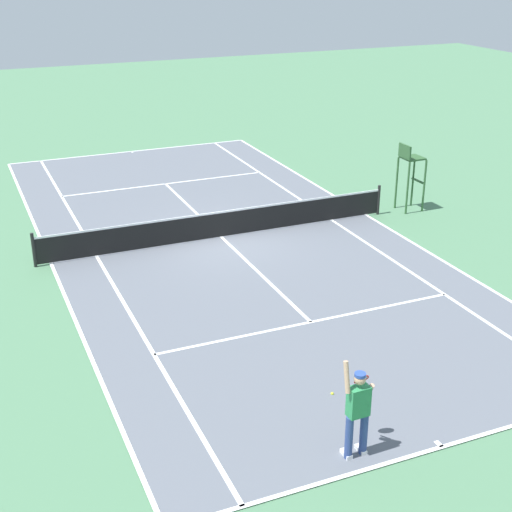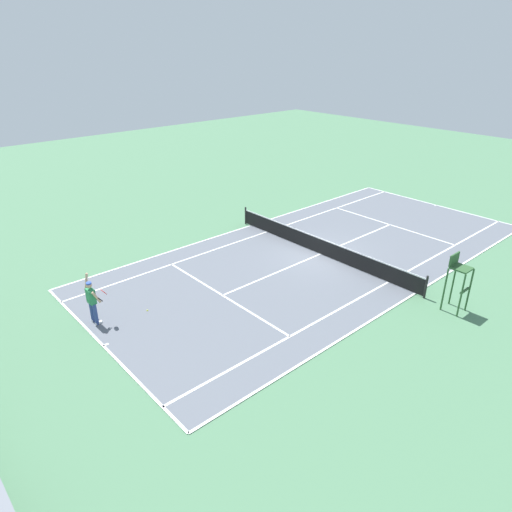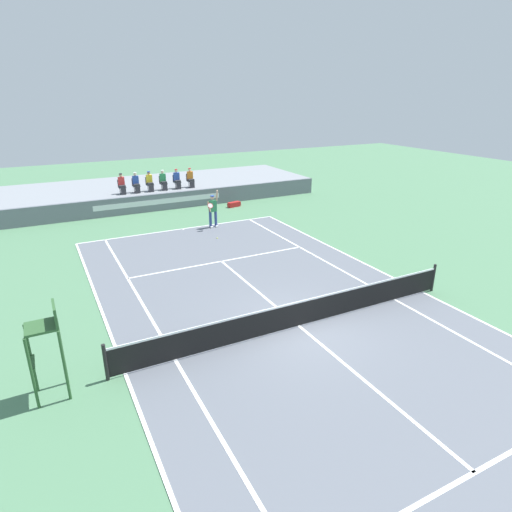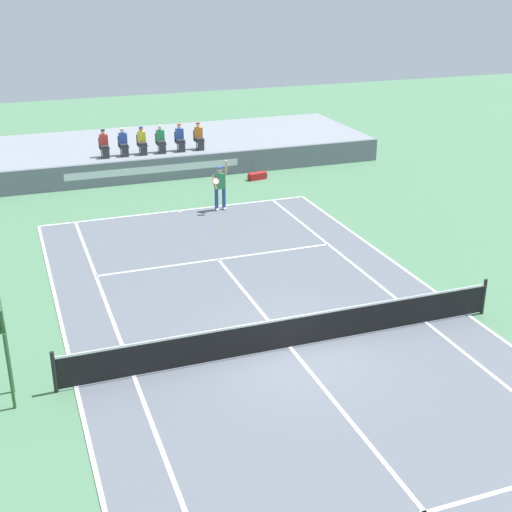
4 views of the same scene
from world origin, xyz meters
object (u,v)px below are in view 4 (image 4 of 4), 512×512
tennis_ball (221,226)px  equipment_bag (257,176)px  spectator_seated_5 (199,137)px  spectator_seated_4 (180,138)px  tennis_player (220,187)px  spectator_seated_0 (104,144)px  spectator_seated_3 (161,140)px  spectator_seated_1 (123,143)px  spectator_seated_2 (142,141)px

tennis_ball → equipment_bag: size_ratio=0.07×
spectator_seated_5 → spectator_seated_4: bearing=180.0°
tennis_player → equipment_bag: tennis_player is taller
spectator_seated_0 → spectator_seated_4: bearing=0.0°
tennis_player → equipment_bag: 4.82m
spectator_seated_3 → equipment_bag: spectator_seated_3 is taller
spectator_seated_3 → spectator_seated_4: 0.93m
spectator_seated_1 → equipment_bag: spectator_seated_1 is taller
spectator_seated_3 → equipment_bag: size_ratio=1.34×
spectator_seated_4 → tennis_player: (0.09, -6.02, -0.70)m
spectator_seated_3 → tennis_ball: size_ratio=18.60×
equipment_bag → spectator_seated_5: bearing=132.6°
spectator_seated_0 → spectator_seated_5: size_ratio=1.00×
spectator_seated_1 → spectator_seated_3: bearing=0.0°
spectator_seated_2 → spectator_seated_5: 2.74m
spectator_seated_0 → spectator_seated_4: 3.56m
spectator_seated_5 → tennis_player: size_ratio=0.61×
tennis_player → tennis_ball: size_ratio=30.63×
tennis_player → spectator_seated_5: bearing=82.1°
equipment_bag → spectator_seated_4: bearing=142.9°
spectator_seated_3 → spectator_seated_5: 1.85m
spectator_seated_5 → tennis_player: spectator_seated_5 is taller
spectator_seated_3 → spectator_seated_1: bearing=180.0°
spectator_seated_2 → spectator_seated_0: bearing=180.0°
spectator_seated_4 → equipment_bag: 4.12m
spectator_seated_5 → spectator_seated_2: bearing=180.0°
spectator_seated_1 → spectator_seated_2: (0.87, 0.00, 0.00)m
spectator_seated_2 → spectator_seated_4: (1.81, 0.00, 0.00)m
spectator_seated_3 → tennis_ball: 8.15m
spectator_seated_1 → tennis_ball: (2.19, -7.97, -1.66)m
spectator_seated_4 → spectator_seated_5: same height
spectator_seated_1 → spectator_seated_3: (1.76, 0.00, 0.00)m
spectator_seated_2 → tennis_player: (1.90, -6.02, -0.70)m
spectator_seated_0 → spectator_seated_2: 1.75m
spectator_seated_1 → tennis_player: size_ratio=0.61×
spectator_seated_4 → equipment_bag: spectator_seated_4 is taller
spectator_seated_1 → spectator_seated_0: bearing=180.0°
tennis_ball → spectator_seated_3: bearing=93.1°
spectator_seated_2 → spectator_seated_4: size_ratio=1.00×
spectator_seated_5 → tennis_player: 6.12m
spectator_seated_2 → equipment_bag: bearing=-25.4°
spectator_seated_5 → tennis_ball: 8.26m
spectator_seated_3 → tennis_player: size_ratio=0.61×
spectator_seated_1 → spectator_seated_3: same height
spectator_seated_0 → spectator_seated_4: (3.56, 0.00, 0.00)m
spectator_seated_0 → tennis_player: bearing=-58.7°
spectator_seated_1 → spectator_seated_5: bearing=0.0°
spectator_seated_0 → tennis_player: 7.07m
spectator_seated_0 → spectator_seated_5: bearing=0.0°
spectator_seated_1 → tennis_ball: 8.43m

